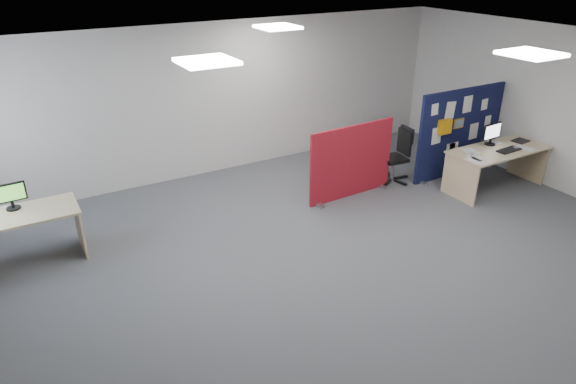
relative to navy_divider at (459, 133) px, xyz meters
name	(u,v)px	position (x,y,z in m)	size (l,w,h in m)	color
floor	(335,252)	(-3.46, -1.15, -0.80)	(9.00, 9.00, 0.00)	#57595F
ceiling	(344,53)	(-3.46, -1.15, 1.90)	(9.00, 7.00, 0.02)	white
wall_back	(227,98)	(-3.46, 2.35, 0.55)	(9.00, 0.02, 2.70)	silver
wall_right	(561,111)	(1.04, -1.15, 0.55)	(0.02, 7.00, 2.70)	silver
ceiling_lights	(335,45)	(-3.13, -0.48, 1.87)	(4.10, 4.10, 0.04)	white
navy_divider	(459,133)	(0.00, 0.00, 0.00)	(1.95, 0.30, 1.61)	#0E0F36
main_desk	(495,157)	(0.12, -0.75, -0.24)	(1.77, 0.79, 0.73)	#D9B88B
monitor_main	(492,133)	(0.14, -0.58, 0.14)	(0.43, 0.18, 0.38)	black
keyboard	(509,150)	(0.18, -0.93, -0.06)	(0.45, 0.18, 0.03)	black
mouse	(516,148)	(0.37, -0.94, -0.06)	(0.10, 0.06, 0.03)	#96979B
paper_tray	(521,141)	(0.76, -0.72, -0.07)	(0.28, 0.22, 0.01)	black
red_divider	(352,162)	(-2.21, 0.22, -0.20)	(1.65, 0.30, 1.24)	maroon
second_desk	(21,226)	(-7.14, 0.71, -0.26)	(1.42, 0.71, 0.73)	#D9B88B
monitor_second	(10,195)	(-7.18, 0.87, 0.12)	(0.39, 0.18, 0.36)	black
office_chair	(399,152)	(-1.10, 0.31, -0.26)	(0.63, 0.64, 0.96)	black
desk_papers	(488,152)	(-0.15, -0.79, -0.07)	(1.42, 0.82, 0.00)	white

